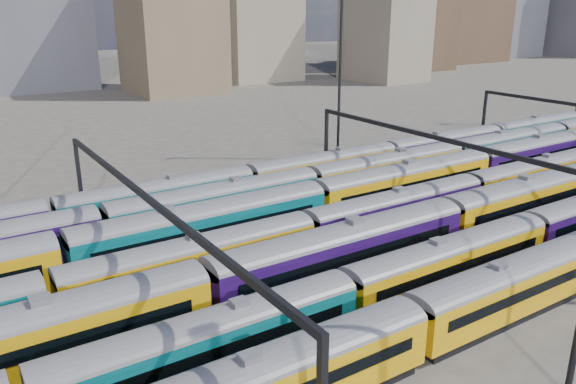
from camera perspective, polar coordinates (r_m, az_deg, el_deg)
ground at (r=51.07m, az=8.22°, el=-4.89°), size 500.00×500.00×0.00m
rake_2 at (r=49.60m, az=15.88°, el=-2.52°), size 134.66×3.28×5.54m
rake_3 at (r=46.18m, az=1.95°, el=-3.81°), size 119.46×2.91×4.90m
rake_4 at (r=46.99m, az=-8.40°, el=-3.14°), size 158.34×3.31×5.58m
rake_5 at (r=57.85m, az=2.35°, el=0.99°), size 127.73×3.11×5.25m
rake_6 at (r=59.68m, az=-3.97°, el=1.31°), size 119.15×2.91×4.89m
gantry_1 at (r=39.11m, az=-14.09°, el=-1.93°), size 0.35×40.35×8.03m
gantry_2 at (r=55.78m, az=16.35°, el=3.90°), size 0.35×40.35×8.03m
mast_3 at (r=75.30m, az=5.34°, el=13.66°), size 1.40×0.50×25.60m
skyline at (r=195.81m, az=11.70°, el=18.18°), size 399.22×60.48×50.03m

